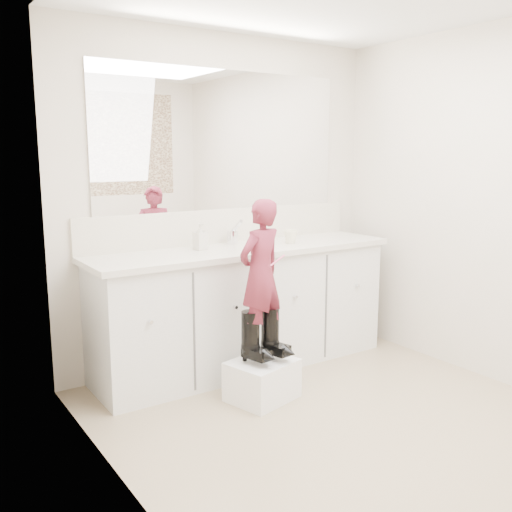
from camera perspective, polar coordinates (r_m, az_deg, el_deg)
floor at (r=3.43m, az=10.35°, el=-16.81°), size 3.00×3.00×0.00m
wall_back at (r=4.27m, az=-3.28°, el=5.54°), size 2.60×0.00×2.60m
wall_left at (r=2.36m, az=-12.04°, el=1.45°), size 0.00×3.00×3.00m
wall_right at (r=4.09m, az=24.16°, el=4.45°), size 0.00×3.00×3.00m
vanity_cabinet at (r=4.18m, az=-1.25°, el=-5.38°), size 2.20×0.55×0.85m
countertop at (r=4.06m, az=-1.16°, el=0.62°), size 2.28×0.58×0.04m
backsplash at (r=4.28m, az=-3.16°, el=3.05°), size 2.28×0.03×0.25m
mirror at (r=4.24m, az=-3.26°, el=11.45°), size 2.00×0.02×1.00m
faucet at (r=4.19m, az=-2.38°, el=1.88°), size 0.08×0.08×0.10m
cup at (r=4.23m, az=3.49°, el=1.93°), size 0.12×0.12×0.10m
soap_bottle at (r=3.96m, az=-5.59°, el=1.95°), size 0.09×0.09×0.18m
step_stool at (r=3.71m, az=0.61°, el=-12.29°), size 0.47×0.42×0.25m
boot_left at (r=3.59m, az=-0.56°, el=-8.13°), size 0.17×0.24×0.33m
boot_right at (r=3.67m, az=1.42°, el=-7.71°), size 0.17×0.24×0.33m
toddler at (r=3.52m, az=0.45°, el=-1.77°), size 0.38×0.30×0.93m
toothbrush at (r=3.48m, az=2.15°, el=-0.46°), size 0.13×0.05×0.06m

